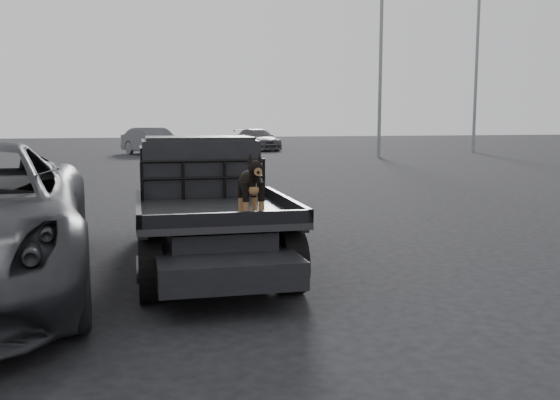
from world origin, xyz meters
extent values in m
plane|color=black|center=(0.00, 0.00, 0.00)|extent=(120.00, 120.00, 0.00)
imported|color=#46464B|center=(0.22, 29.20, 0.76)|extent=(3.61, 4.81, 1.52)
imported|color=#424246|center=(6.86, 32.85, 0.67)|extent=(2.68, 4.91, 1.35)
cylinder|color=slate|center=(11.68, 24.23, 5.86)|extent=(0.18, 0.18, 11.72)
cylinder|color=slate|center=(18.92, 27.27, 6.66)|extent=(0.18, 0.18, 13.32)
camera|label=1|loc=(-0.74, -6.43, 2.10)|focal=40.00mm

